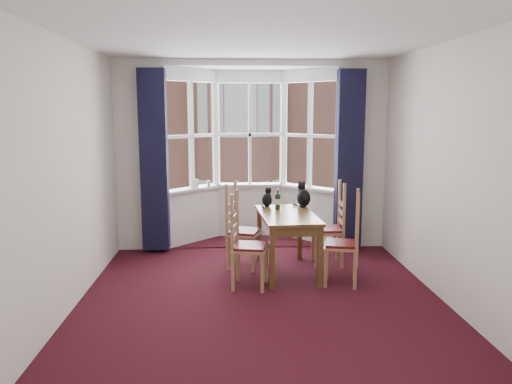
{
  "coord_description": "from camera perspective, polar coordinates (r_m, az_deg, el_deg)",
  "views": [
    {
      "loc": [
        -0.34,
        -5.15,
        2.07
      ],
      "look_at": [
        -0.0,
        1.05,
        1.05
      ],
      "focal_mm": 35.0,
      "sensor_mm": 36.0,
      "label": 1
    }
  ],
  "objects": [
    {
      "name": "floor",
      "position": [
        5.56,
        0.64,
        -12.54
      ],
      "size": [
        4.5,
        4.5,
        0.0
      ],
      "primitive_type": "plane",
      "color": "black",
      "rests_on": "ground"
    },
    {
      "name": "street",
      "position": [
        38.26,
        -2.5,
        -2.84
      ],
      "size": [
        80.0,
        80.0,
        0.0
      ],
      "primitive_type": "plane",
      "color": "#333335",
      "rests_on": "ground"
    },
    {
      "name": "curtain_right",
      "position": [
        7.46,
        10.59,
        3.64
      ],
      "size": [
        0.38,
        0.22,
        2.6
      ],
      "primitive_type": "cube",
      "color": "black",
      "rests_on": "floor"
    },
    {
      "name": "cat_left",
      "position": [
        6.79,
        1.28,
        -0.79
      ],
      "size": [
        0.19,
        0.23,
        0.27
      ],
      "color": "black",
      "rests_on": "dining_table"
    },
    {
      "name": "bay_window",
      "position": [
        7.93,
        -0.63,
        4.49
      ],
      "size": [
        2.76,
        0.94,
        2.8
      ],
      "color": "white",
      "rests_on": "floor"
    },
    {
      "name": "wall_right",
      "position": [
        5.69,
        21.21,
        1.94
      ],
      "size": [
        0.0,
        4.5,
        4.5
      ],
      "primitive_type": "plane",
      "rotation": [
        1.57,
        0.0,
        -1.57
      ],
      "color": "silver",
      "rests_on": "floor"
    },
    {
      "name": "wall_near",
      "position": [
        2.99,
        3.49,
        -3.64
      ],
      "size": [
        4.0,
        0.0,
        4.0
      ],
      "primitive_type": "plane",
      "rotation": [
        -1.57,
        0.0,
        0.0
      ],
      "color": "silver",
      "rests_on": "floor"
    },
    {
      "name": "tenement_building",
      "position": [
        19.16,
        -2.08,
        7.93
      ],
      "size": [
        18.4,
        7.8,
        15.2
      ],
      "color": "#905A4A",
      "rests_on": "street"
    },
    {
      "name": "wall_back_pier_left",
      "position": [
        7.54,
        -13.12,
        4.0
      ],
      "size": [
        0.7,
        0.12,
        2.8
      ],
      "primitive_type": "cube",
      "color": "silver",
      "rests_on": "floor"
    },
    {
      "name": "wall_left",
      "position": [
        5.45,
        -20.82,
        1.66
      ],
      "size": [
        0.0,
        4.5,
        4.5
      ],
      "primitive_type": "plane",
      "rotation": [
        1.57,
        0.0,
        1.57
      ],
      "color": "silver",
      "rests_on": "floor"
    },
    {
      "name": "chair_right_far",
      "position": [
        6.8,
        8.95,
        -4.38
      ],
      "size": [
        0.42,
        0.44,
        0.92
      ],
      "color": "#9F724D",
      "rests_on": "floor"
    },
    {
      "name": "curtain_left",
      "position": [
        7.33,
        -11.57,
        3.51
      ],
      "size": [
        0.38,
        0.22,
        2.6
      ],
      "primitive_type": "cube",
      "color": "black",
      "rests_on": "floor"
    },
    {
      "name": "wall_back_pier_right",
      "position": [
        7.69,
        11.95,
        4.14
      ],
      "size": [
        0.7,
        0.12,
        2.8
      ],
      "primitive_type": "cube",
      "color": "silver",
      "rests_on": "floor"
    },
    {
      "name": "candle_tall",
      "position": [
        7.85,
        -6.82,
        0.96
      ],
      "size": [
        0.06,
        0.06,
        0.13
      ],
      "primitive_type": "cylinder",
      "color": "white",
      "rests_on": "bay_window"
    },
    {
      "name": "ceiling",
      "position": [
        5.21,
        0.7,
        17.39
      ],
      "size": [
        4.5,
        4.5,
        0.0
      ],
      "primitive_type": "plane",
      "rotation": [
        3.14,
        0.0,
        0.0
      ],
      "color": "white",
      "rests_on": "floor"
    },
    {
      "name": "chair_left_far",
      "position": [
        6.62,
        -2.09,
        -4.63
      ],
      "size": [
        0.51,
        0.53,
        0.92
      ],
      "color": "#9F724D",
      "rests_on": "floor"
    },
    {
      "name": "candle_short",
      "position": [
        7.87,
        -5.42,
        0.92
      ],
      "size": [
        0.06,
        0.06,
        0.11
      ],
      "primitive_type": "cylinder",
      "color": "white",
      "rests_on": "bay_window"
    },
    {
      "name": "dining_table",
      "position": [
        6.35,
        3.6,
        -3.49
      ],
      "size": [
        0.76,
        1.3,
        0.77
      ],
      "color": "brown",
      "rests_on": "floor"
    },
    {
      "name": "cat_right",
      "position": [
        6.83,
        5.44,
        -0.49
      ],
      "size": [
        0.23,
        0.29,
        0.35
      ],
      "color": "black",
      "rests_on": "dining_table"
    },
    {
      "name": "wine_bottle",
      "position": [
        6.59,
        2.49,
        -0.96
      ],
      "size": [
        0.07,
        0.07,
        0.27
      ],
      "color": "black",
      "rests_on": "dining_table"
    },
    {
      "name": "chair_left_near",
      "position": [
        5.9,
        -1.59,
        -6.39
      ],
      "size": [
        0.47,
        0.49,
        0.92
      ],
      "color": "#9F724D",
      "rests_on": "floor"
    },
    {
      "name": "chair_right_near",
      "position": [
        6.08,
        10.58,
        -6.06
      ],
      "size": [
        0.49,
        0.5,
        0.92
      ],
      "color": "#9F724D",
      "rests_on": "floor"
    }
  ]
}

